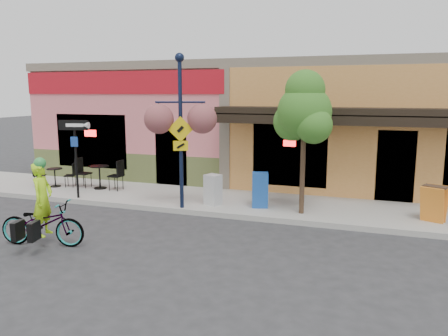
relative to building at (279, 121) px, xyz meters
name	(u,v)px	position (x,y,z in m)	size (l,w,h in m)	color
ground	(219,224)	(0.00, -7.50, -2.25)	(90.00, 90.00, 0.00)	#2D2D30
sidewalk	(241,203)	(0.00, -5.50, -2.17)	(24.00, 3.00, 0.15)	#9E9B93
curb	(226,215)	(0.00, -6.95, -2.17)	(24.00, 0.12, 0.15)	#A8A59E
building	(279,121)	(0.00, 0.00, 0.00)	(18.20, 8.20, 4.50)	#DA6C73
bicycle	(42,224)	(-3.18, -10.34, -1.74)	(0.68, 1.94, 1.02)	maroon
cyclist_rider	(43,210)	(-3.13, -10.34, -1.43)	(0.60, 0.39, 1.65)	#B7FA1A
lamp_post	(181,132)	(-1.36, -6.83, 0.06)	(1.38, 0.55, 4.32)	#101933
one_way_sign	(76,159)	(-4.93, -6.79, -0.89)	(0.93, 0.20, 2.42)	black
cafe_set_left	(55,175)	(-6.72, -5.69, -1.68)	(1.41, 0.71, 0.85)	black
cafe_set_right	(100,174)	(-5.05, -5.46, -1.58)	(1.73, 0.86, 1.04)	black
newspaper_box_blue	(260,190)	(0.73, -6.04, -1.60)	(0.45, 0.40, 1.00)	#1B4DA5
newspaper_box_grey	(213,190)	(-0.63, -6.24, -1.65)	(0.42, 0.38, 0.89)	#BCBCBC
street_tree	(303,142)	(1.97, -6.32, -0.16)	(1.52, 1.52, 3.89)	#3D7A26
sandwich_board	(432,205)	(5.20, -6.17, -1.63)	(0.56, 0.41, 0.94)	orange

